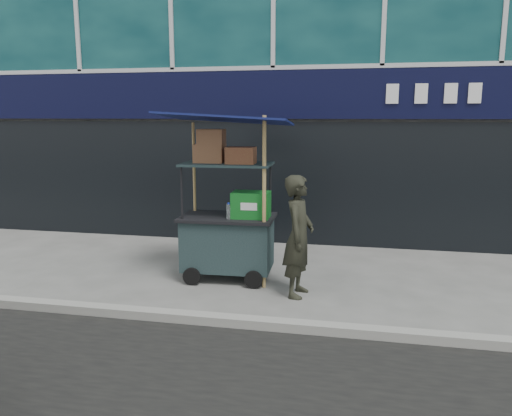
# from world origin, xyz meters

# --- Properties ---
(ground) EXTENTS (80.00, 80.00, 0.00)m
(ground) POSITION_xyz_m (0.00, 0.00, 0.00)
(ground) COLOR #5E5E5A
(ground) RESTS_ON ground
(curb) EXTENTS (80.00, 0.18, 0.12)m
(curb) POSITION_xyz_m (0.00, -0.20, 0.06)
(curb) COLOR gray
(curb) RESTS_ON ground
(vendor_cart) EXTENTS (1.96, 1.41, 2.57)m
(vendor_cart) POSITION_xyz_m (-0.28, 1.54, 0.90)
(vendor_cart) COLOR #182729
(vendor_cart) RESTS_ON ground
(vendor_man) EXTENTS (0.48, 0.67, 1.72)m
(vendor_man) POSITION_xyz_m (0.86, 1.02, 0.86)
(vendor_man) COLOR black
(vendor_man) RESTS_ON ground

